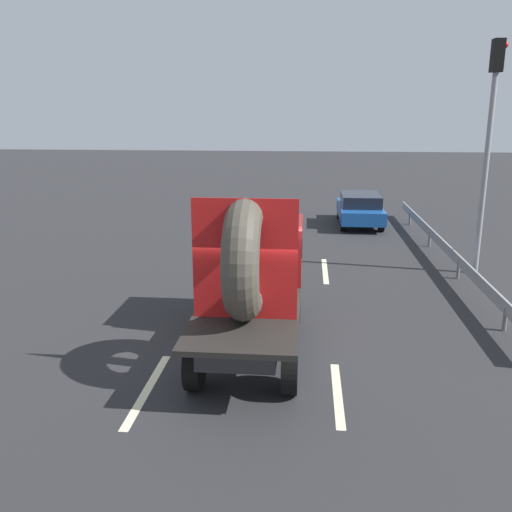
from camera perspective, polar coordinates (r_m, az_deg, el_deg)
ground_plane at (r=11.69m, az=-0.29°, el=-9.88°), size 120.00×120.00×0.00m
flatbed_truck at (r=11.70m, az=-0.20°, el=-1.03°), size 2.02×5.46×3.40m
distant_sedan at (r=24.75m, az=10.65°, el=4.86°), size 1.81×4.23×1.38m
traffic_light at (r=17.85m, az=22.96°, el=12.00°), size 0.42×0.36×6.83m
guardrail at (r=19.45m, az=18.72°, el=1.04°), size 0.10×16.34×0.71m
lane_dash_left_near at (r=10.46m, az=-11.10°, el=-13.29°), size 0.16×2.77×0.01m
lane_dash_left_far at (r=18.03m, az=-3.80°, el=-0.97°), size 0.16×2.15×0.01m
lane_dash_right_near at (r=10.23m, az=8.40°, el=-13.85°), size 0.16×2.35×0.01m
lane_dash_right_far at (r=17.53m, az=7.13°, el=-1.51°), size 0.16×2.80×0.01m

